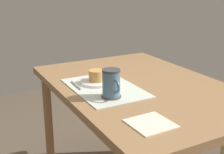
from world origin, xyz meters
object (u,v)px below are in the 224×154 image
pastry (97,75)px  coffee_mug (111,83)px  dining_table (140,101)px  pastry_plate (97,82)px

pastry → coffee_mug: bearing=-7.4°
dining_table → coffee_mug: coffee_mug is taller
pastry → coffee_mug: size_ratio=0.66×
pastry → dining_table: bearing=57.5°
pastry_plate → coffee_mug: coffee_mug is taller
dining_table → pastry: bearing=-122.5°
pastry_plate → pastry: bearing=0.0°
dining_table → pastry: (-0.12, -0.18, 0.13)m
pastry_plate → pastry: (0.00, 0.00, 0.03)m
dining_table → pastry: 0.25m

